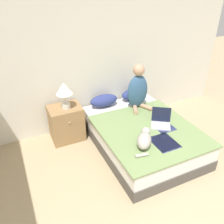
# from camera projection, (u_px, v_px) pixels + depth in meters

# --- Properties ---
(wall_back) EXTENTS (5.31, 0.05, 2.55)m
(wall_back) POSITION_uv_depth(u_px,v_px,m) (96.00, 56.00, 3.96)
(wall_back) COLOR beige
(wall_back) RESTS_ON ground_plane
(bed) EXTENTS (1.41, 1.91, 0.44)m
(bed) POSITION_uv_depth(u_px,v_px,m) (142.00, 135.00, 3.81)
(bed) COLOR #4C4742
(bed) RESTS_ON ground_plane
(pillow_near) EXTENTS (0.51, 0.25, 0.20)m
(pillow_near) POSITION_uv_depth(u_px,v_px,m) (104.00, 100.00, 4.17)
(pillow_near) COLOR navy
(pillow_near) RESTS_ON bed
(pillow_far) EXTENTS (0.51, 0.25, 0.20)m
(pillow_far) POSITION_uv_depth(u_px,v_px,m) (134.00, 94.00, 4.40)
(pillow_far) COLOR navy
(pillow_far) RESTS_ON bed
(person_sitting) EXTENTS (0.38, 0.37, 0.78)m
(person_sitting) POSITION_uv_depth(u_px,v_px,m) (138.00, 89.00, 4.02)
(person_sitting) COLOR #33567A
(person_sitting) RESTS_ON bed
(cat_tabby) EXTENTS (0.40, 0.40, 0.20)m
(cat_tabby) POSITION_uv_depth(u_px,v_px,m) (144.00, 139.00, 3.19)
(cat_tabby) COLOR #A8A399
(cat_tabby) RESTS_ON bed
(laptop_open) EXTENTS (0.40, 0.40, 0.24)m
(laptop_open) POSITION_uv_depth(u_px,v_px,m) (161.00, 122.00, 3.66)
(laptop_open) COLOR #B7B7BC
(laptop_open) RESTS_ON bed
(nightstand) EXTENTS (0.53, 0.45, 0.60)m
(nightstand) POSITION_uv_depth(u_px,v_px,m) (66.00, 123.00, 3.97)
(nightstand) COLOR #937047
(nightstand) RESTS_ON ground_plane
(table_lamp) EXTENTS (0.26, 0.26, 0.44)m
(table_lamp) POSITION_uv_depth(u_px,v_px,m) (64.00, 90.00, 3.65)
(table_lamp) COLOR beige
(table_lamp) RESTS_ON nightstand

